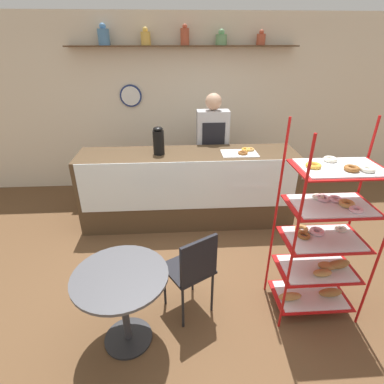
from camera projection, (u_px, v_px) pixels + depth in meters
ground_plane at (195, 282)px, 3.21m from camera, size 14.00×14.00×0.00m
back_wall at (184, 105)px, 4.85m from camera, size 10.00×0.30×2.70m
display_counter at (188, 188)px, 4.10m from camera, size 2.85×0.64×1.02m
pastry_rack at (324, 240)px, 2.59m from camera, size 0.74×0.48×1.79m
person_worker at (212, 147)px, 4.36m from camera, size 0.45×0.23×1.68m
cafe_table at (122, 292)px, 2.36m from camera, size 0.75×0.75×0.72m
cafe_chair at (193, 267)px, 2.61m from camera, size 0.52×0.52×0.89m
coffee_carafe at (159, 141)px, 3.75m from camera, size 0.14×0.14×0.35m
donut_tray_counter at (242, 152)px, 3.85m from camera, size 0.46×0.30×0.04m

